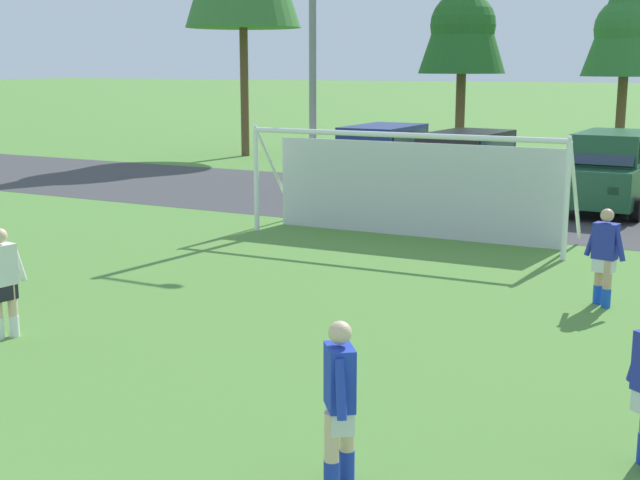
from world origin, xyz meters
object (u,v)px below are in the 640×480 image
(player_midfield_center, at_px, (340,405))
(player_winger_right, at_px, (3,283))
(player_defender_far, at_px, (604,257))
(parked_car_slot_center_left, at_px, (612,170))
(parked_car_slot_far_left, at_px, (381,160))
(street_lamp, at_px, (320,86))
(soccer_goal, at_px, (411,183))
(parked_car_slot_left, at_px, (464,170))

(player_midfield_center, bearing_deg, player_winger_right, 164.33)
(player_defender_far, distance_m, player_winger_right, 9.48)
(parked_car_slot_center_left, bearing_deg, parked_car_slot_far_left, -174.52)
(parked_car_slot_center_left, height_order, street_lamp, street_lamp)
(parked_car_slot_far_left, bearing_deg, parked_car_slot_center_left, 5.48)
(soccer_goal, distance_m, player_defender_far, 6.34)
(player_winger_right, xyz_separation_m, street_lamp, (-0.27, 10.36, 2.61))
(soccer_goal, height_order, street_lamp, street_lamp)
(player_midfield_center, height_order, player_defender_far, same)
(soccer_goal, bearing_deg, player_defender_far, -37.70)
(player_midfield_center, xyz_separation_m, player_winger_right, (-6.38, 1.79, 0.00))
(soccer_goal, distance_m, player_midfield_center, 12.21)
(parked_car_slot_far_left, height_order, street_lamp, street_lamp)
(parked_car_slot_left, height_order, parked_car_slot_center_left, same)
(soccer_goal, distance_m, parked_car_slot_far_left, 6.36)
(player_midfield_center, relative_size, parked_car_slot_left, 0.35)
(parked_car_slot_left, xyz_separation_m, street_lamp, (-2.56, -3.65, 2.32))
(parked_car_slot_left, relative_size, parked_car_slot_center_left, 1.01)
(parked_car_slot_center_left, bearing_deg, parked_car_slot_left, -152.12)
(soccer_goal, distance_m, street_lamp, 3.49)
(player_winger_right, distance_m, parked_car_slot_left, 14.19)
(soccer_goal, bearing_deg, player_winger_right, -103.95)
(parked_car_slot_far_left, bearing_deg, parked_car_slot_left, -22.40)
(player_midfield_center, height_order, street_lamp, street_lamp)
(player_defender_far, relative_size, player_winger_right, 1.00)
(player_defender_far, bearing_deg, street_lamp, 149.86)
(player_winger_right, height_order, street_lamp, street_lamp)
(parked_car_slot_far_left, bearing_deg, soccer_goal, -59.96)
(soccer_goal, bearing_deg, parked_car_slot_center_left, 60.77)
(player_winger_right, xyz_separation_m, parked_car_slot_far_left, (-0.76, 15.26, 0.29))
(player_defender_far, distance_m, parked_car_slot_left, 9.61)
(soccer_goal, xyz_separation_m, player_winger_right, (-2.42, -9.75, -0.47))
(street_lamp, bearing_deg, player_midfield_center, -61.30)
(player_midfield_center, xyz_separation_m, parked_car_slot_far_left, (-7.14, 17.05, 0.29))
(player_winger_right, distance_m, street_lamp, 10.68)
(soccer_goal, bearing_deg, parked_car_slot_left, 91.85)
(parked_car_slot_far_left, xyz_separation_m, parked_car_slot_center_left, (6.62, 0.64, 0.00))
(street_lamp, bearing_deg, player_winger_right, -88.49)
(parked_car_slot_left, bearing_deg, street_lamp, -125.05)
(parked_car_slot_left, bearing_deg, player_defender_far, -57.65)
(player_midfield_center, xyz_separation_m, player_defender_far, (1.05, 7.67, 0.00))
(player_midfield_center, height_order, parked_car_slot_center_left, parked_car_slot_center_left)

